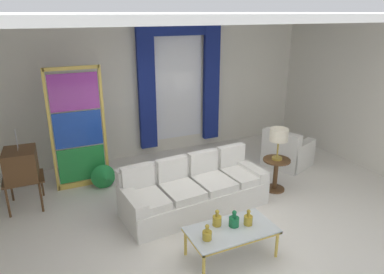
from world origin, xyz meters
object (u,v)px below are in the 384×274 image
(bottle_ruby_flask, at_px, (217,220))
(vintage_tv, at_px, (21,166))
(coffee_table, at_px, (231,232))
(bottle_blue_decanter, at_px, (248,219))
(stained_glass_divider, at_px, (78,132))
(bottle_amber_squat, at_px, (234,221))
(armchair_white, at_px, (287,153))
(bottle_crystal_tall, at_px, (207,234))
(couch_white_long, at_px, (193,190))
(peacock_figurine, at_px, (104,178))
(table_lamp_brass, at_px, (279,136))
(round_side_table, at_px, (276,172))

(bottle_ruby_flask, height_order, vintage_tv, vintage_tv)
(coffee_table, height_order, bottle_blue_decanter, bottle_blue_decanter)
(stained_glass_divider, bearing_deg, vintage_tv, -159.82)
(bottle_amber_squat, xyz_separation_m, armchair_white, (2.48, 1.99, -0.20))
(stained_glass_divider, bearing_deg, bottle_crystal_tall, -70.22)
(bottle_crystal_tall, bearing_deg, bottle_blue_decanter, 5.56)
(bottle_blue_decanter, relative_size, bottle_amber_squat, 0.97)
(bottle_blue_decanter, bearing_deg, vintage_tv, 136.63)
(couch_white_long, bearing_deg, peacock_figurine, 134.36)
(coffee_table, bearing_deg, bottle_blue_decanter, 0.61)
(armchair_white, xyz_separation_m, table_lamp_brass, (-0.87, -0.78, 0.74))
(vintage_tv, bearing_deg, bottle_amber_squat, -44.89)
(armchair_white, bearing_deg, bottle_amber_squat, -141.24)
(round_side_table, bearing_deg, coffee_table, -142.84)
(coffee_table, height_order, bottle_ruby_flask, bottle_ruby_flask)
(vintage_tv, xyz_separation_m, table_lamp_brass, (4.09, -1.25, 0.30))
(bottle_crystal_tall, xyz_separation_m, round_side_table, (2.06, 1.33, -0.12))
(coffee_table, distance_m, round_side_table, 2.10)
(armchair_white, bearing_deg, bottle_crystal_tall, -144.35)
(bottle_ruby_flask, height_order, table_lamp_brass, table_lamp_brass)
(stained_glass_divider, bearing_deg, peacock_figurine, -43.54)
(bottle_blue_decanter, xyz_separation_m, stained_glass_divider, (-1.69, 2.87, 0.57))
(bottle_amber_squat, relative_size, peacock_figurine, 0.38)
(vintage_tv, bearing_deg, bottle_ruby_flask, -45.93)
(bottle_crystal_tall, relative_size, vintage_tv, 0.16)
(bottle_amber_squat, relative_size, armchair_white, 0.22)
(bottle_blue_decanter, xyz_separation_m, bottle_crystal_tall, (-0.64, -0.06, -0.01))
(armchair_white, distance_m, stained_glass_divider, 4.15)
(vintage_tv, height_order, armchair_white, vintage_tv)
(table_lamp_brass, bearing_deg, bottle_ruby_flask, -148.39)
(bottle_blue_decanter, height_order, stained_glass_divider, stained_glass_divider)
(bottle_blue_decanter, height_order, round_side_table, bottle_blue_decanter)
(coffee_table, bearing_deg, bottle_crystal_tall, -171.26)
(bottle_amber_squat, bearing_deg, table_lamp_brass, 37.10)
(bottle_blue_decanter, relative_size, vintage_tv, 0.16)
(bottle_crystal_tall, distance_m, round_side_table, 2.45)
(coffee_table, relative_size, peacock_figurine, 1.91)
(couch_white_long, relative_size, peacock_figurine, 4.00)
(couch_white_long, height_order, round_side_table, couch_white_long)
(coffee_table, bearing_deg, couch_white_long, 86.93)
(stained_glass_divider, height_order, peacock_figurine, stained_glass_divider)
(couch_white_long, xyz_separation_m, stained_glass_divider, (-1.51, 1.52, 0.75))
(stained_glass_divider, bearing_deg, bottle_amber_squat, -61.95)
(bottle_crystal_tall, bearing_deg, bottle_ruby_flask, 40.39)
(round_side_table, bearing_deg, bottle_amber_squat, -142.90)
(vintage_tv, relative_size, peacock_figurine, 2.24)
(bottle_amber_squat, bearing_deg, round_side_table, 37.10)
(bottle_crystal_tall, distance_m, bottle_ruby_flask, 0.34)
(bottle_blue_decanter, relative_size, table_lamp_brass, 0.39)
(coffee_table, bearing_deg, vintage_tv, 133.77)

